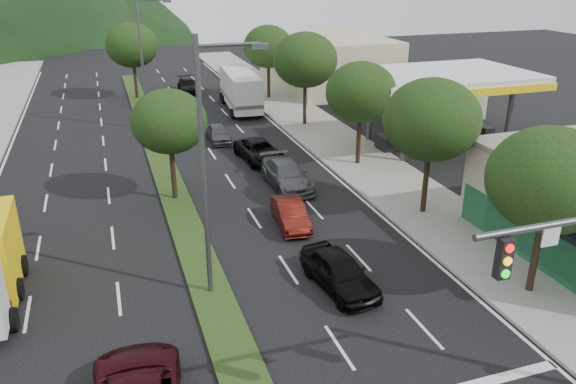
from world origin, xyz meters
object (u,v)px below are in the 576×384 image
object	(u,v)px
car_queue_a	(339,272)
car_queue_f	(189,86)
tree_r_a	(550,180)
car_queue_c	(290,214)
streetlight_near	(208,160)
streetlight_mid	(144,57)
tree_med_far	(132,45)
car_queue_b	(287,175)
tree_r_c	(361,92)
motorhome	(240,90)
tree_r_d	(305,60)
tree_med_near	(169,122)
car_queue_e	(218,133)
tree_r_b	(432,120)
tree_r_e	(268,47)
car_queue_d	(259,151)

from	to	relation	value
car_queue_a	car_queue_f	bearing A→B (deg)	82.56
tree_r_a	car_queue_c	distance (m)	12.04
car_queue_c	streetlight_near	bearing A→B (deg)	-129.20
streetlight_mid	car_queue_c	distance (m)	21.30
streetlight_mid	tree_med_far	bearing A→B (deg)	91.07
car_queue_b	car_queue_c	bearing A→B (deg)	-107.84
tree_r_c	motorhome	world-z (taller)	tree_r_c
tree_r_d	tree_r_c	bearing A→B (deg)	-90.00
tree_med_far	car_queue_b	bearing A→B (deg)	-76.13
tree_r_a	streetlight_near	world-z (taller)	streetlight_near
tree_r_d	car_queue_f	xyz separation A→B (m)	(-6.82, 15.18, -4.50)
streetlight_near	car_queue_c	size ratio (longest dim) A/B	2.62
streetlight_near	tree_med_near	bearing A→B (deg)	91.18
car_queue_c	car_queue_e	world-z (taller)	car_queue_c
tree_r_d	tree_med_near	bearing A→B (deg)	-135.00
tree_r_b	car_queue_e	world-z (taller)	tree_r_b
tree_r_c	tree_med_near	distance (m)	12.17
tree_r_a	tree_med_far	bearing A→B (deg)	106.70
tree_r_b	tree_r_e	distance (m)	28.00
streetlight_near	streetlight_mid	xyz separation A→B (m)	(0.00, 25.00, 0.00)
car_queue_d	motorhome	xyz separation A→B (m)	(2.24, 13.99, 1.08)
tree_med_near	car_queue_b	xyz separation A→B (m)	(6.46, -0.16, -3.69)
tree_r_a	tree_r_d	world-z (taller)	tree_r_d
tree_r_b	car_queue_b	size ratio (longest dim) A/B	1.37
tree_r_d	motorhome	distance (m)	8.43
tree_r_d	car_queue_d	world-z (taller)	tree_r_d
car_queue_f	car_queue_d	bearing A→B (deg)	-86.25
car_queue_a	tree_r_e	bearing A→B (deg)	70.93
car_queue_b	motorhome	size ratio (longest dim) A/B	0.58
car_queue_e	car_queue_f	world-z (taller)	car_queue_f
car_queue_e	motorhome	world-z (taller)	motorhome
car_queue_d	car_queue_f	world-z (taller)	car_queue_f
tree_r_b	tree_med_far	xyz separation A→B (m)	(-12.00, 32.00, -0.03)
tree_r_d	motorhome	bearing A→B (deg)	117.51
streetlight_near	car_queue_d	distance (m)	16.74
tree_r_d	tree_med_near	distance (m)	16.99
tree_med_far	streetlight_mid	size ratio (longest dim) A/B	0.69
streetlight_near	car_queue_a	size ratio (longest dim) A/B	2.31
car_queue_a	tree_r_d	bearing A→B (deg)	66.06
car_queue_c	motorhome	bearing A→B (deg)	87.20
streetlight_near	car_queue_e	xyz separation A→B (m)	(4.31, 19.84, -4.96)
car_queue_b	motorhome	distance (m)	19.12
tree_r_d	tree_med_far	xyz separation A→B (m)	(-12.00, 14.00, -0.17)
car_queue_b	car_queue_c	distance (m)	5.21
tree_r_b	motorhome	size ratio (longest dim) A/B	0.79
tree_r_b	tree_r_c	size ratio (longest dim) A/B	1.07
tree_med_far	car_queue_d	world-z (taller)	tree_med_far
car_queue_b	car_queue_d	distance (m)	5.01
tree_r_a	streetlight_near	distance (m)	12.48
car_queue_c	tree_med_near	bearing A→B (deg)	139.42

